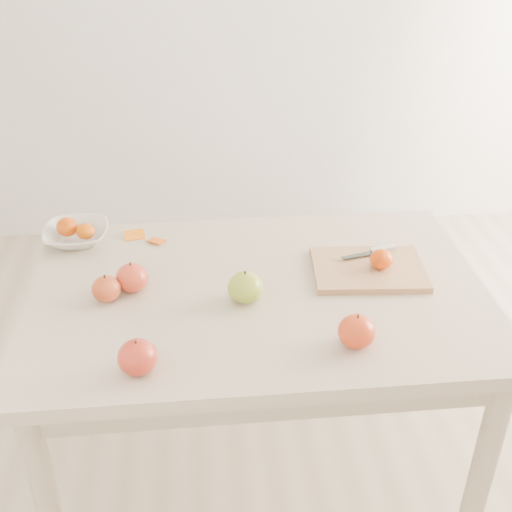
{
  "coord_description": "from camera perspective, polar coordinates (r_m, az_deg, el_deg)",
  "views": [
    {
      "loc": [
        -0.14,
        -1.39,
        1.69
      ],
      "look_at": [
        0.0,
        0.05,
        0.82
      ],
      "focal_mm": 45.0,
      "sensor_mm": 36.0,
      "label": 1
    }
  ],
  "objects": [
    {
      "name": "orange_peel_b",
      "position": [
        1.92,
        -8.83,
        1.28
      ],
      "size": [
        0.06,
        0.05,
        0.01
      ],
      "primitive_type": "cube",
      "rotation": [
        -0.14,
        0.0,
        -0.56
      ],
      "color": "#D7560F",
      "rests_on": "table"
    },
    {
      "name": "paring_knife",
      "position": [
        1.84,
        10.86,
        0.5
      ],
      "size": [
        0.17,
        0.06,
        0.01
      ],
      "color": "silver",
      "rests_on": "cutting_board"
    },
    {
      "name": "bowl_tangerine_far",
      "position": [
        1.93,
        -14.93,
        2.15
      ],
      "size": [
        0.05,
        0.05,
        0.05
      ],
      "primitive_type": "ellipsoid",
      "color": "#D24E07",
      "rests_on": "fruit_bowl"
    },
    {
      "name": "orange_peel_a",
      "position": [
        1.96,
        -10.75,
        1.75
      ],
      "size": [
        0.07,
        0.06,
        0.01
      ],
      "primitive_type": "cube",
      "rotation": [
        0.21,
        0.0,
        0.19
      ],
      "color": "orange",
      "rests_on": "table"
    },
    {
      "name": "apple_red_d",
      "position": [
        1.67,
        -13.17,
        -2.85
      ],
      "size": [
        0.07,
        0.07,
        0.07
      ],
      "primitive_type": "ellipsoid",
      "color": "maroon",
      "rests_on": "table"
    },
    {
      "name": "board_tangerine",
      "position": [
        1.76,
        11.08,
        -0.28
      ],
      "size": [
        0.06,
        0.06,
        0.05
      ],
      "primitive_type": "ellipsoid",
      "color": "red",
      "rests_on": "cutting_board"
    },
    {
      "name": "bowl_tangerine_near",
      "position": [
        1.96,
        -16.44,
        2.51
      ],
      "size": [
        0.06,
        0.06,
        0.06
      ],
      "primitive_type": "ellipsoid",
      "color": "#CA5107",
      "rests_on": "fruit_bowl"
    },
    {
      "name": "ground",
      "position": [
        2.2,
        0.14,
        -19.37
      ],
      "size": [
        3.5,
        3.5,
        0.0
      ],
      "primitive_type": "plane",
      "color": "#C6B293",
      "rests_on": "ground"
    },
    {
      "name": "cutting_board",
      "position": [
        1.78,
        9.95,
        -1.16
      ],
      "size": [
        0.32,
        0.24,
        0.02
      ],
      "primitive_type": "cube",
      "rotation": [
        0.0,
        0.0,
        -0.08
      ],
      "color": "tan",
      "rests_on": "table"
    },
    {
      "name": "apple_green",
      "position": [
        1.62,
        -0.96,
        -2.81
      ],
      "size": [
        0.09,
        0.09,
        0.08
      ],
      "primitive_type": "ellipsoid",
      "color": "olive",
      "rests_on": "table"
    },
    {
      "name": "apple_red_e",
      "position": [
        1.49,
        8.93,
        -6.64
      ],
      "size": [
        0.09,
        0.09,
        0.08
      ],
      "primitive_type": "ellipsoid",
      "color": "#951406",
      "rests_on": "table"
    },
    {
      "name": "apple_red_c",
      "position": [
        1.43,
        -10.49,
        -8.85
      ],
      "size": [
        0.09,
        0.09,
        0.08
      ],
      "primitive_type": "ellipsoid",
      "color": "maroon",
      "rests_on": "table"
    },
    {
      "name": "fruit_bowl",
      "position": [
        1.96,
        -15.67,
        1.83
      ],
      "size": [
        0.19,
        0.19,
        0.05
      ],
      "primitive_type": "imported",
      "color": "white",
      "rests_on": "table"
    },
    {
      "name": "table",
      "position": [
        1.74,
        0.16,
        -5.6
      ],
      "size": [
        1.2,
        0.8,
        0.75
      ],
      "color": "beige",
      "rests_on": "ground"
    },
    {
      "name": "apple_red_b",
      "position": [
        1.69,
        -10.97,
        -1.91
      ],
      "size": [
        0.08,
        0.08,
        0.08
      ],
      "primitive_type": "ellipsoid",
      "color": "maroon",
      "rests_on": "table"
    }
  ]
}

